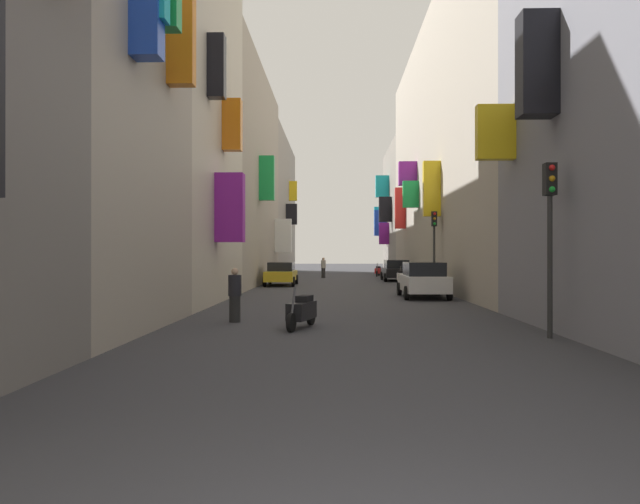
{
  "coord_description": "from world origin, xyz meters",
  "views": [
    {
      "loc": [
        -0.4,
        -2.81,
        1.98
      ],
      "look_at": [
        -1.12,
        22.98,
        2.03
      ],
      "focal_mm": 31.06,
      "sensor_mm": 36.0,
      "label": 1
    }
  ],
  "objects_px": {
    "scooter_white": "(401,276)",
    "traffic_light_far_corner": "(550,218)",
    "pedestrian_crossing": "(323,268)",
    "traffic_light_near_corner": "(434,237)",
    "parked_car_black": "(396,270)",
    "pedestrian_near_left": "(235,295)",
    "scooter_red": "(378,271)",
    "scooter_black": "(302,311)",
    "parked_car_yellow": "(281,273)",
    "parked_car_white": "(423,279)"
  },
  "relations": [
    {
      "from": "scooter_red",
      "to": "traffic_light_near_corner",
      "type": "bearing_deg",
      "value": -86.09
    },
    {
      "from": "parked_car_black",
      "to": "pedestrian_crossing",
      "type": "xyz_separation_m",
      "value": [
        -5.28,
        4.58,
        0.03
      ]
    },
    {
      "from": "scooter_white",
      "to": "traffic_light_far_corner",
      "type": "xyz_separation_m",
      "value": [
        0.77,
        -23.01,
        2.33
      ]
    },
    {
      "from": "scooter_black",
      "to": "pedestrian_crossing",
      "type": "xyz_separation_m",
      "value": [
        -0.08,
        29.57,
        0.35
      ]
    },
    {
      "from": "pedestrian_near_left",
      "to": "traffic_light_far_corner",
      "type": "xyz_separation_m",
      "value": [
        7.89,
        -2.8,
        2.02
      ]
    },
    {
      "from": "pedestrian_crossing",
      "to": "traffic_light_far_corner",
      "type": "distance_m",
      "value": 31.73
    },
    {
      "from": "scooter_white",
      "to": "traffic_light_far_corner",
      "type": "distance_m",
      "value": 23.14
    },
    {
      "from": "parked_car_black",
      "to": "pedestrian_near_left",
      "type": "bearing_deg",
      "value": -106.91
    },
    {
      "from": "scooter_white",
      "to": "parked_car_black",
      "type": "bearing_deg",
      "value": 88.48
    },
    {
      "from": "traffic_light_near_corner",
      "to": "traffic_light_far_corner",
      "type": "height_order",
      "value": "traffic_light_near_corner"
    },
    {
      "from": "scooter_black",
      "to": "scooter_white",
      "type": "distance_m",
      "value": 22.09
    },
    {
      "from": "pedestrian_near_left",
      "to": "parked_car_black",
      "type": "bearing_deg",
      "value": 73.09
    },
    {
      "from": "pedestrian_near_left",
      "to": "traffic_light_near_corner",
      "type": "distance_m",
      "value": 14.65
    },
    {
      "from": "scooter_black",
      "to": "pedestrian_crossing",
      "type": "bearing_deg",
      "value": 90.15
    },
    {
      "from": "pedestrian_crossing",
      "to": "traffic_light_near_corner",
      "type": "xyz_separation_m",
      "value": [
        5.94,
        -16.11,
        1.98
      ]
    },
    {
      "from": "parked_car_yellow",
      "to": "traffic_light_far_corner",
      "type": "bearing_deg",
      "value": -68.23
    },
    {
      "from": "parked_car_white",
      "to": "pedestrian_near_left",
      "type": "bearing_deg",
      "value": -127.55
    },
    {
      "from": "pedestrian_crossing",
      "to": "parked_car_yellow",
      "type": "bearing_deg",
      "value": -102.94
    },
    {
      "from": "parked_car_yellow",
      "to": "traffic_light_near_corner",
      "type": "height_order",
      "value": "traffic_light_near_corner"
    },
    {
      "from": "parked_car_yellow",
      "to": "parked_car_white",
      "type": "height_order",
      "value": "parked_car_white"
    },
    {
      "from": "parked_car_black",
      "to": "traffic_light_far_corner",
      "type": "relative_size",
      "value": 1.06
    },
    {
      "from": "scooter_black",
      "to": "parked_car_white",
      "type": "bearing_deg",
      "value": 64.67
    },
    {
      "from": "parked_car_black",
      "to": "scooter_white",
      "type": "height_order",
      "value": "parked_car_black"
    },
    {
      "from": "pedestrian_crossing",
      "to": "pedestrian_near_left",
      "type": "xyz_separation_m",
      "value": [
        -1.93,
        -28.3,
        -0.04
      ]
    },
    {
      "from": "parked_car_yellow",
      "to": "scooter_red",
      "type": "bearing_deg",
      "value": 62.88
    },
    {
      "from": "traffic_light_near_corner",
      "to": "parked_car_yellow",
      "type": "bearing_deg",
      "value": 144.86
    },
    {
      "from": "scooter_black",
      "to": "scooter_red",
      "type": "height_order",
      "value": "same"
    },
    {
      "from": "pedestrian_crossing",
      "to": "traffic_light_far_corner",
      "type": "bearing_deg",
      "value": -79.15
    },
    {
      "from": "scooter_white",
      "to": "pedestrian_crossing",
      "type": "height_order",
      "value": "pedestrian_crossing"
    },
    {
      "from": "traffic_light_near_corner",
      "to": "scooter_black",
      "type": "bearing_deg",
      "value": -113.53
    },
    {
      "from": "traffic_light_far_corner",
      "to": "pedestrian_near_left",
      "type": "bearing_deg",
      "value": 160.47
    },
    {
      "from": "traffic_light_near_corner",
      "to": "traffic_light_far_corner",
      "type": "bearing_deg",
      "value": -89.92
    },
    {
      "from": "parked_car_white",
      "to": "pedestrian_near_left",
      "type": "relative_size",
      "value": 2.61
    },
    {
      "from": "parked_car_black",
      "to": "traffic_light_far_corner",
      "type": "height_order",
      "value": "traffic_light_far_corner"
    },
    {
      "from": "scooter_red",
      "to": "pedestrian_crossing",
      "type": "relative_size",
      "value": 1.08
    },
    {
      "from": "parked_car_white",
      "to": "parked_car_black",
      "type": "bearing_deg",
      "value": 88.37
    },
    {
      "from": "scooter_red",
      "to": "scooter_white",
      "type": "bearing_deg",
      "value": -87.09
    },
    {
      "from": "pedestrian_crossing",
      "to": "traffic_light_near_corner",
      "type": "height_order",
      "value": "traffic_light_near_corner"
    },
    {
      "from": "pedestrian_near_left",
      "to": "traffic_light_near_corner",
      "type": "relative_size",
      "value": 0.38
    },
    {
      "from": "parked_car_black",
      "to": "scooter_red",
      "type": "relative_size",
      "value": 2.46
    },
    {
      "from": "scooter_white",
      "to": "traffic_light_near_corner",
      "type": "distance_m",
      "value": 8.39
    },
    {
      "from": "scooter_black",
      "to": "parked_car_yellow",
      "type": "bearing_deg",
      "value": 97.2
    },
    {
      "from": "pedestrian_crossing",
      "to": "traffic_light_near_corner",
      "type": "bearing_deg",
      "value": -69.77
    },
    {
      "from": "parked_car_black",
      "to": "scooter_red",
      "type": "height_order",
      "value": "parked_car_black"
    },
    {
      "from": "pedestrian_crossing",
      "to": "traffic_light_far_corner",
      "type": "height_order",
      "value": "traffic_light_far_corner"
    },
    {
      "from": "parked_car_yellow",
      "to": "scooter_black",
      "type": "relative_size",
      "value": 2.17
    },
    {
      "from": "scooter_red",
      "to": "pedestrian_crossing",
      "type": "distance_m",
      "value": 5.7
    },
    {
      "from": "parked_car_yellow",
      "to": "traffic_light_far_corner",
      "type": "height_order",
      "value": "traffic_light_far_corner"
    },
    {
      "from": "scooter_white",
      "to": "pedestrian_crossing",
      "type": "bearing_deg",
      "value": 122.7
    },
    {
      "from": "parked_car_black",
      "to": "pedestrian_near_left",
      "type": "height_order",
      "value": "pedestrian_near_left"
    }
  ]
}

